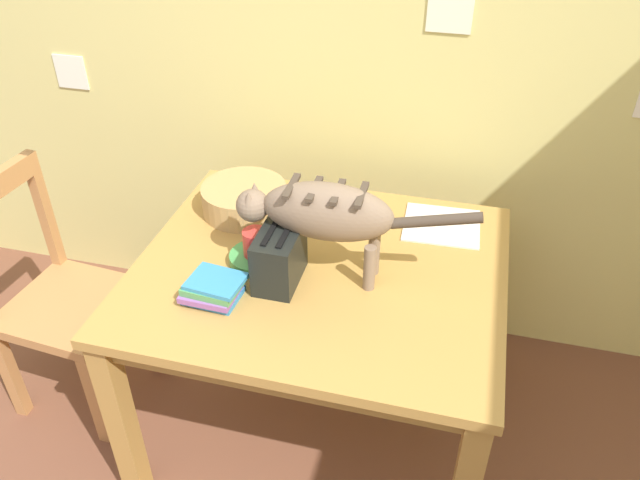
{
  "coord_description": "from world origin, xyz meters",
  "views": [
    {
      "loc": [
        0.52,
        -0.29,
        1.96
      ],
      "look_at": [
        0.12,
        1.24,
        0.84
      ],
      "focal_mm": 35.52,
      "sensor_mm": 36.0,
      "label": 1
    }
  ],
  "objects_px": {
    "magazine": "(442,225)",
    "dining_table": "(320,288)",
    "book_stack": "(213,289)",
    "wicker_basket": "(244,198)",
    "toaster": "(279,257)",
    "coffee_mug": "(256,243)",
    "wooden_chair_near": "(60,299)",
    "cat": "(323,214)",
    "saucer_bowl": "(256,258)"
  },
  "relations": [
    {
      "from": "saucer_bowl",
      "to": "book_stack",
      "type": "bearing_deg",
      "value": -107.97
    },
    {
      "from": "dining_table",
      "to": "book_stack",
      "type": "distance_m",
      "value": 0.37
    },
    {
      "from": "wooden_chair_near",
      "to": "coffee_mug",
      "type": "bearing_deg",
      "value": 97.62
    },
    {
      "from": "coffee_mug",
      "to": "book_stack",
      "type": "bearing_deg",
      "value": -108.99
    },
    {
      "from": "coffee_mug",
      "to": "magazine",
      "type": "xyz_separation_m",
      "value": [
        0.55,
        0.36,
        -0.07
      ]
    },
    {
      "from": "saucer_bowl",
      "to": "cat",
      "type": "bearing_deg",
      "value": 0.82
    },
    {
      "from": "coffee_mug",
      "to": "wooden_chair_near",
      "type": "relative_size",
      "value": 0.13
    },
    {
      "from": "toaster",
      "to": "wooden_chair_near",
      "type": "relative_size",
      "value": 0.21
    },
    {
      "from": "book_stack",
      "to": "wooden_chair_near",
      "type": "xyz_separation_m",
      "value": [
        -0.69,
        0.16,
        -0.32
      ]
    },
    {
      "from": "cat",
      "to": "coffee_mug",
      "type": "distance_m",
      "value": 0.26
    },
    {
      "from": "magazine",
      "to": "dining_table",
      "type": "bearing_deg",
      "value": -139.58
    },
    {
      "from": "book_stack",
      "to": "wicker_basket",
      "type": "xyz_separation_m",
      "value": [
        -0.08,
        0.48,
        0.01
      ]
    },
    {
      "from": "book_stack",
      "to": "wicker_basket",
      "type": "height_order",
      "value": "wicker_basket"
    },
    {
      "from": "cat",
      "to": "wooden_chair_near",
      "type": "bearing_deg",
      "value": 91.76
    },
    {
      "from": "saucer_bowl",
      "to": "dining_table",
      "type": "bearing_deg",
      "value": 9.47
    },
    {
      "from": "book_stack",
      "to": "toaster",
      "type": "height_order",
      "value": "toaster"
    },
    {
      "from": "coffee_mug",
      "to": "toaster",
      "type": "bearing_deg",
      "value": -34.16
    },
    {
      "from": "cat",
      "to": "toaster",
      "type": "bearing_deg",
      "value": 118.98
    },
    {
      "from": "saucer_bowl",
      "to": "wicker_basket",
      "type": "relative_size",
      "value": 0.57
    },
    {
      "from": "book_stack",
      "to": "toaster",
      "type": "bearing_deg",
      "value": 39.24
    },
    {
      "from": "cat",
      "to": "coffee_mug",
      "type": "relative_size",
      "value": 5.99
    },
    {
      "from": "wicker_basket",
      "to": "coffee_mug",
      "type": "bearing_deg",
      "value": -62.7
    },
    {
      "from": "magazine",
      "to": "coffee_mug",
      "type": "bearing_deg",
      "value": -149.16
    },
    {
      "from": "coffee_mug",
      "to": "saucer_bowl",
      "type": "bearing_deg",
      "value": 180.0
    },
    {
      "from": "magazine",
      "to": "book_stack",
      "type": "bearing_deg",
      "value": -140.26
    },
    {
      "from": "coffee_mug",
      "to": "cat",
      "type": "bearing_deg",
      "value": 0.83
    },
    {
      "from": "cat",
      "to": "toaster",
      "type": "distance_m",
      "value": 0.19
    },
    {
      "from": "dining_table",
      "to": "toaster",
      "type": "height_order",
      "value": "toaster"
    },
    {
      "from": "dining_table",
      "to": "toaster",
      "type": "relative_size",
      "value": 5.77
    },
    {
      "from": "cat",
      "to": "wicker_basket",
      "type": "relative_size",
      "value": 2.4
    },
    {
      "from": "dining_table",
      "to": "wicker_basket",
      "type": "distance_m",
      "value": 0.44
    },
    {
      "from": "magazine",
      "to": "wicker_basket",
      "type": "distance_m",
      "value": 0.7
    },
    {
      "from": "dining_table",
      "to": "magazine",
      "type": "distance_m",
      "value": 0.49
    },
    {
      "from": "toaster",
      "to": "wicker_basket",
      "type": "bearing_deg",
      "value": 124.78
    },
    {
      "from": "dining_table",
      "to": "wicker_basket",
      "type": "height_order",
      "value": "wicker_basket"
    },
    {
      "from": "dining_table",
      "to": "wooden_chair_near",
      "type": "relative_size",
      "value": 1.23
    },
    {
      "from": "saucer_bowl",
      "to": "magazine",
      "type": "relative_size",
      "value": 0.66
    },
    {
      "from": "coffee_mug",
      "to": "wooden_chair_near",
      "type": "bearing_deg",
      "value": -176.93
    },
    {
      "from": "dining_table",
      "to": "wicker_basket",
      "type": "xyz_separation_m",
      "value": [
        -0.34,
        0.25,
        0.14
      ]
    },
    {
      "from": "wooden_chair_near",
      "to": "saucer_bowl",
      "type": "bearing_deg",
      "value": 97.64
    },
    {
      "from": "book_stack",
      "to": "dining_table",
      "type": "bearing_deg",
      "value": 41.17
    },
    {
      "from": "magazine",
      "to": "wicker_basket",
      "type": "xyz_separation_m",
      "value": [
        -0.69,
        -0.08,
        0.05
      ]
    },
    {
      "from": "cat",
      "to": "saucer_bowl",
      "type": "relative_size",
      "value": 4.21
    },
    {
      "from": "wicker_basket",
      "to": "book_stack",
      "type": "bearing_deg",
      "value": -80.83
    },
    {
      "from": "coffee_mug",
      "to": "wicker_basket",
      "type": "height_order",
      "value": "coffee_mug"
    },
    {
      "from": "wicker_basket",
      "to": "wooden_chair_near",
      "type": "bearing_deg",
      "value": -152.47
    },
    {
      "from": "wicker_basket",
      "to": "dining_table",
      "type": "bearing_deg",
      "value": -36.02
    },
    {
      "from": "magazine",
      "to": "toaster",
      "type": "bearing_deg",
      "value": -139.29
    },
    {
      "from": "wooden_chair_near",
      "to": "toaster",
      "type": "bearing_deg",
      "value": 92.99
    },
    {
      "from": "book_stack",
      "to": "toaster",
      "type": "relative_size",
      "value": 0.9
    }
  ]
}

